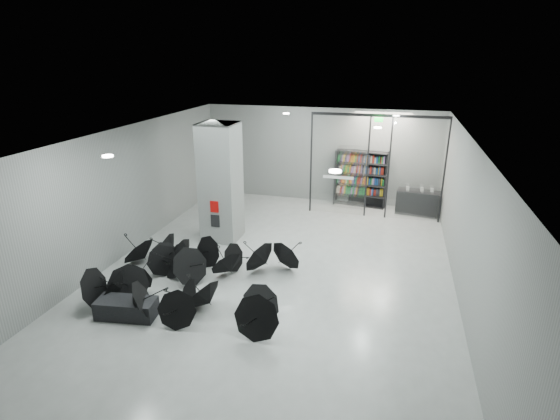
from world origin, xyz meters
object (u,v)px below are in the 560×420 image
(bookshelf, at_px, (361,179))
(shop_counter, at_px, (418,203))
(column, at_px, (221,183))
(bench, at_px, (127,308))
(umbrella_cluster, at_px, (187,278))

(bookshelf, xyz_separation_m, shop_counter, (2.33, -0.53, -0.68))
(column, xyz_separation_m, bench, (-0.42, -5.17, -1.77))
(column, height_order, bookshelf, column)
(bench, xyz_separation_m, bookshelf, (4.71, 9.92, 0.94))
(bookshelf, bearing_deg, umbrella_cluster, -106.20)
(shop_counter, bearing_deg, bench, -118.35)
(shop_counter, bearing_deg, bookshelf, 175.80)
(column, bearing_deg, bookshelf, 47.92)
(column, relative_size, bookshelf, 1.71)
(column, distance_m, bench, 5.48)
(bench, height_order, shop_counter, shop_counter)
(column, bearing_deg, umbrella_cluster, -83.70)
(bench, xyz_separation_m, shop_counter, (7.05, 9.40, 0.25))
(column, bearing_deg, bench, -94.68)
(shop_counter, bearing_deg, column, -138.96)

